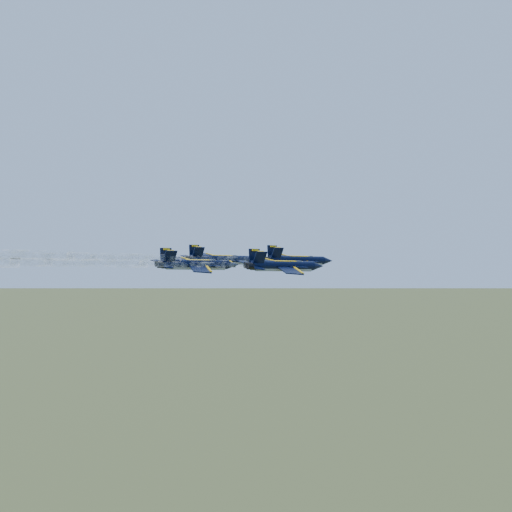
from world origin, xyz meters
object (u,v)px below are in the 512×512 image
Objects in this scene: jet_left at (221,259)px; jet_slot at (197,264)px; jet_lead at (298,260)px; jet_right at (284,266)px.

jet_left and jet_slot have the same top height.
jet_left is (-12.59, -7.57, 0.00)m from jet_lead.
jet_slot is (-6.98, -19.82, 0.00)m from jet_lead.
jet_slot is (-13.35, -7.02, 0.00)m from jet_right.
jet_lead is at bearing 48.88° from jet_left.
jet_lead is 1.00× the size of jet_left.
jet_lead and jet_slot have the same top height.
jet_left is at bearing -177.58° from jet_right.
jet_right is at bearing -45.69° from jet_lead.
jet_slot is at bearing -134.40° from jet_right.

